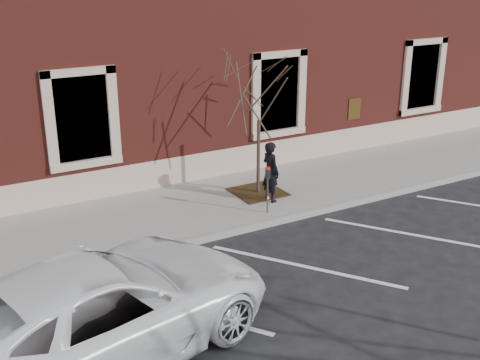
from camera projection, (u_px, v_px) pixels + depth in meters
ground at (252, 229)px, 14.73m from camera, size 120.00×120.00×0.00m
sidewalk_near at (219, 203)px, 16.13m from camera, size 40.00×3.50×0.15m
curb_near at (253, 227)px, 14.66m from camera, size 40.00×0.12×0.15m
parking_stripes at (304, 267)px, 12.94m from camera, size 28.00×4.40×0.01m
building_civic at (132, 32)px, 19.67m from camera, size 40.00×8.62×8.00m
man at (271, 172)px, 15.84m from camera, size 0.44×0.62×1.63m
parking_meter at (268, 181)px, 15.04m from camera, size 0.11×0.09×1.22m
tree_grate at (258, 192)px, 16.65m from camera, size 1.33×1.33×0.03m
sapling at (259, 99)px, 15.76m from camera, size 2.25×2.25×3.75m
white_truck at (96, 311)px, 9.74m from camera, size 6.75×4.38×1.73m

